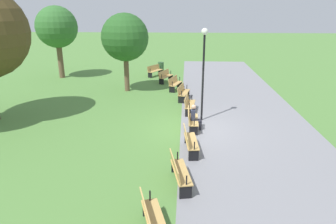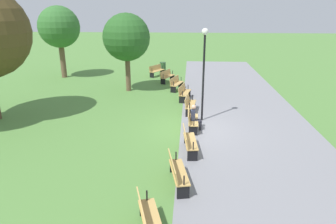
% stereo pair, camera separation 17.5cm
% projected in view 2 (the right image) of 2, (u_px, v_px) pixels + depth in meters
% --- Properties ---
extents(ground_plane, '(120.00, 120.00, 0.00)m').
position_uv_depth(ground_plane, '(193.00, 129.00, 14.17)').
color(ground_plane, '#54843D').
extents(path_paving, '(38.44, 6.29, 0.01)m').
position_uv_depth(path_paving, '(249.00, 130.00, 13.99)').
color(path_paving, gray).
rests_on(path_paving, ground).
extents(bench_0, '(1.70, 1.21, 0.89)m').
position_uv_depth(bench_0, '(157.00, 70.00, 25.13)').
color(bench_0, tan).
rests_on(bench_0, ground).
extents(bench_1, '(1.73, 1.08, 0.89)m').
position_uv_depth(bench_1, '(167.00, 76.00, 23.01)').
color(bench_1, tan).
rests_on(bench_1, ground).
extents(bench_2, '(1.74, 0.94, 0.89)m').
position_uv_depth(bench_2, '(176.00, 83.00, 20.82)').
color(bench_2, tan).
rests_on(bench_2, ground).
extents(bench_3, '(1.73, 0.79, 0.89)m').
position_uv_depth(bench_3, '(184.00, 92.00, 18.57)').
color(bench_3, tan).
rests_on(bench_3, ground).
extents(bench_4, '(1.71, 0.64, 0.89)m').
position_uv_depth(bench_4, '(190.00, 104.00, 16.30)').
color(bench_4, tan).
rests_on(bench_4, ground).
extents(bench_5, '(1.67, 0.47, 0.89)m').
position_uv_depth(bench_5, '(192.00, 119.00, 14.02)').
color(bench_5, tan).
rests_on(bench_5, ground).
extents(bench_6, '(1.71, 0.64, 0.89)m').
position_uv_depth(bench_6, '(189.00, 141.00, 11.76)').
color(bench_6, tan).
rests_on(bench_6, ground).
extents(bench_7, '(1.73, 0.79, 0.89)m').
position_uv_depth(bench_7, '(177.00, 171.00, 9.54)').
color(bench_7, tan).
rests_on(bench_7, ground).
extents(bench_8, '(1.74, 0.94, 0.89)m').
position_uv_depth(bench_8, '(149.00, 219.00, 7.38)').
color(bench_8, tan).
rests_on(bench_8, ground).
extents(person_seated, '(0.32, 0.52, 1.20)m').
position_uv_depth(person_seated, '(195.00, 117.00, 13.89)').
color(person_seated, '#2D3347').
rests_on(person_seated, ground).
extents(tree_2, '(3.20, 3.20, 5.59)m').
position_uv_depth(tree_2, '(59.00, 27.00, 23.55)').
color(tree_2, brown).
rests_on(tree_2, ground).
extents(tree_3, '(3.08, 3.08, 5.11)m').
position_uv_depth(tree_3, '(126.00, 38.00, 19.64)').
color(tree_3, brown).
rests_on(tree_3, ground).
extents(lamp_post, '(0.32, 0.32, 4.50)m').
position_uv_depth(lamp_post, '(204.00, 59.00, 14.27)').
color(lamp_post, black).
rests_on(lamp_post, ground).
extents(trash_bin, '(0.52, 0.52, 0.87)m').
position_uv_depth(trash_bin, '(163.00, 67.00, 26.75)').
color(trash_bin, '#2D512D').
rests_on(trash_bin, ground).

